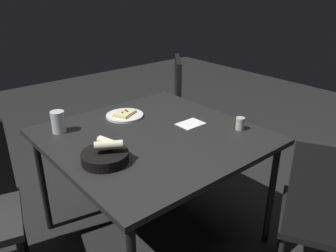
{
  "coord_description": "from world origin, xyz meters",
  "views": [
    {
      "loc": [
        1.07,
        1.4,
        1.56
      ],
      "look_at": [
        -0.08,
        0.05,
        0.79
      ],
      "focal_mm": 35.77,
      "sensor_mm": 36.0,
      "label": 1
    }
  ],
  "objects_px": {
    "bread_basket": "(105,156)",
    "pepper_shaker": "(240,124)",
    "pizza_plate": "(125,115)",
    "beer_glass": "(58,123)",
    "chair_spare": "(330,214)",
    "chair_near": "(165,107)",
    "dining_table": "(153,142)"
  },
  "relations": [
    {
      "from": "bread_basket",
      "to": "pepper_shaker",
      "type": "relative_size",
      "value": 3.07
    },
    {
      "from": "pepper_shaker",
      "to": "bread_basket",
      "type": "bearing_deg",
      "value": -12.27
    },
    {
      "from": "pizza_plate",
      "to": "beer_glass",
      "type": "xyz_separation_m",
      "value": [
        0.43,
        -0.04,
        0.05
      ]
    },
    {
      "from": "beer_glass",
      "to": "chair_spare",
      "type": "relative_size",
      "value": 0.14
    },
    {
      "from": "pizza_plate",
      "to": "pepper_shaker",
      "type": "height_order",
      "value": "pepper_shaker"
    },
    {
      "from": "pizza_plate",
      "to": "chair_near",
      "type": "xyz_separation_m",
      "value": [
        -0.65,
        -0.38,
        -0.2
      ]
    },
    {
      "from": "dining_table",
      "to": "pepper_shaker",
      "type": "height_order",
      "value": "pepper_shaker"
    },
    {
      "from": "beer_glass",
      "to": "pepper_shaker",
      "type": "height_order",
      "value": "beer_glass"
    },
    {
      "from": "chair_spare",
      "to": "chair_near",
      "type": "bearing_deg",
      "value": -100.29
    },
    {
      "from": "pizza_plate",
      "to": "dining_table",
      "type": "bearing_deg",
      "value": 85.33
    },
    {
      "from": "bread_basket",
      "to": "chair_spare",
      "type": "bearing_deg",
      "value": 133.77
    },
    {
      "from": "chair_spare",
      "to": "pepper_shaker",
      "type": "bearing_deg",
      "value": -94.73
    },
    {
      "from": "dining_table",
      "to": "chair_near",
      "type": "distance_m",
      "value": 0.99
    },
    {
      "from": "bread_basket",
      "to": "chair_near",
      "type": "height_order",
      "value": "chair_near"
    },
    {
      "from": "pepper_shaker",
      "to": "chair_near",
      "type": "xyz_separation_m",
      "value": [
        -0.24,
        -0.99,
        -0.23
      ]
    },
    {
      "from": "pepper_shaker",
      "to": "chair_spare",
      "type": "distance_m",
      "value": 0.67
    },
    {
      "from": "pizza_plate",
      "to": "chair_spare",
      "type": "distance_m",
      "value": 1.31
    },
    {
      "from": "chair_spare",
      "to": "bread_basket",
      "type": "bearing_deg",
      "value": -46.23
    },
    {
      "from": "beer_glass",
      "to": "dining_table",
      "type": "bearing_deg",
      "value": 136.86
    },
    {
      "from": "bread_basket",
      "to": "chair_spare",
      "type": "distance_m",
      "value": 1.13
    },
    {
      "from": "bread_basket",
      "to": "pepper_shaker",
      "type": "height_order",
      "value": "bread_basket"
    },
    {
      "from": "bread_basket",
      "to": "chair_near",
      "type": "relative_size",
      "value": 0.24
    },
    {
      "from": "beer_glass",
      "to": "chair_near",
      "type": "distance_m",
      "value": 1.16
    },
    {
      "from": "bread_basket",
      "to": "beer_glass",
      "type": "height_order",
      "value": "beer_glass"
    },
    {
      "from": "pizza_plate",
      "to": "bread_basket",
      "type": "xyz_separation_m",
      "value": [
        0.4,
        0.44,
        0.02
      ]
    },
    {
      "from": "bread_basket",
      "to": "chair_spare",
      "type": "xyz_separation_m",
      "value": [
        -0.76,
        0.79,
        -0.26
      ]
    },
    {
      "from": "dining_table",
      "to": "pizza_plate",
      "type": "bearing_deg",
      "value": -94.67
    },
    {
      "from": "dining_table",
      "to": "beer_glass",
      "type": "height_order",
      "value": "beer_glass"
    },
    {
      "from": "dining_table",
      "to": "pizza_plate",
      "type": "relative_size",
      "value": 4.7
    },
    {
      "from": "beer_glass",
      "to": "chair_spare",
      "type": "bearing_deg",
      "value": 121.65
    },
    {
      "from": "dining_table",
      "to": "chair_spare",
      "type": "xyz_separation_m",
      "value": [
        -0.39,
        0.9,
        -0.17
      ]
    },
    {
      "from": "dining_table",
      "to": "bread_basket",
      "type": "distance_m",
      "value": 0.4
    }
  ]
}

